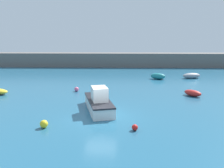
{
  "coord_description": "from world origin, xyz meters",
  "views": [
    {
      "loc": [
        1.46,
        -18.67,
        6.54
      ],
      "look_at": [
        0.62,
        9.23,
        0.9
      ],
      "focal_mm": 40.0,
      "sensor_mm": 36.0,
      "label": 1
    }
  ],
  "objects": [
    {
      "name": "open_tender_yellow",
      "position": [
        12.24,
        18.41,
        0.4
      ],
      "size": [
        2.99,
        1.81,
        0.8
      ],
      "rotation": [
        0.0,
        0.0,
        0.25
      ],
      "color": "gray",
      "rests_on": "ground_plane"
    },
    {
      "name": "mooring_buoy_red",
      "position": [
        2.54,
        -2.42,
        0.22
      ],
      "size": [
        0.43,
        0.43,
        0.43
      ],
      "primitive_type": "sphere",
      "color": "red",
      "rests_on": "ground_plane"
    },
    {
      "name": "fishing_dinghy_green",
      "position": [
        9.31,
        7.49,
        0.33
      ],
      "size": [
        2.0,
        2.1,
        0.65
      ],
      "rotation": [
        0.0,
        0.0,
        5.43
      ],
      "color": "red",
      "rests_on": "ground_plane"
    },
    {
      "name": "mooring_buoy_yellow",
      "position": [
        -3.85,
        -2.13,
        0.29
      ],
      "size": [
        0.57,
        0.57,
        0.57
      ],
      "primitive_type": "sphere",
      "color": "yellow",
      "rests_on": "ground_plane"
    },
    {
      "name": "dinghy_near_pier",
      "position": [
        7.12,
        17.54,
        0.43
      ],
      "size": [
        2.44,
        1.83,
        0.87
      ],
      "rotation": [
        0.0,
        0.0,
        2.73
      ],
      "color": "teal",
      "rests_on": "ground_plane"
    },
    {
      "name": "ground_plane",
      "position": [
        0.0,
        0.0,
        -0.1
      ],
      "size": [
        120.0,
        120.0,
        0.2
      ],
      "primitive_type": "cube",
      "color": "#235B7A"
    },
    {
      "name": "mooring_buoy_pink",
      "position": [
        -3.47,
        9.24,
        0.26
      ],
      "size": [
        0.53,
        0.53,
        0.53
      ],
      "primitive_type": "sphere",
      "color": "#EA668C",
      "rests_on": "ground_plane"
    },
    {
      "name": "cabin_cruiser_white",
      "position": [
        -0.3,
        2.09,
        0.71
      ],
      "size": [
        3.13,
        5.96,
        2.15
      ],
      "rotation": [
        0.0,
        0.0,
        1.82
      ],
      "color": "white",
      "rests_on": "ground_plane"
    },
    {
      "name": "harbor_breakwater",
      "position": [
        0.0,
        31.61,
        1.38
      ],
      "size": [
        53.25,
        3.27,
        2.75
      ],
      "primitive_type": "cube",
      "color": "#66605B",
      "rests_on": "ground_plane"
    }
  ]
}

